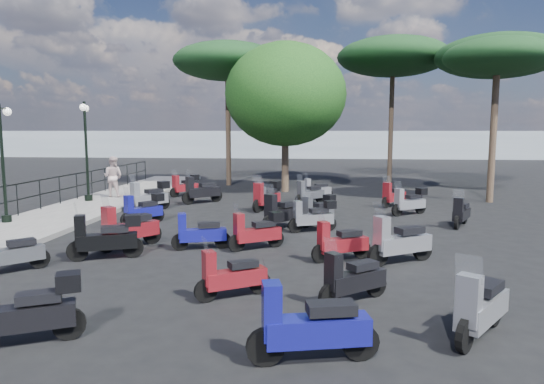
# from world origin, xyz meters

# --- Properties ---
(ground) EXTENTS (120.00, 120.00, 0.00)m
(ground) POSITION_xyz_m (0.00, 0.00, 0.00)
(ground) COLOR black
(ground) RESTS_ON ground
(sidewalk) EXTENTS (3.00, 30.00, 0.15)m
(sidewalk) POSITION_xyz_m (-6.50, 3.00, 0.07)
(sidewalk) COLOR #5F5D5A
(sidewalk) RESTS_ON ground
(railing) EXTENTS (0.04, 26.04, 1.10)m
(railing) POSITION_xyz_m (-7.80, 2.80, 0.90)
(railing) COLOR black
(railing) RESTS_ON sidewalk
(lamp_post_1) EXTENTS (0.30, 1.10, 3.72)m
(lamp_post_1) POSITION_xyz_m (-7.45, 2.35, 2.27)
(lamp_post_1) COLOR black
(lamp_post_1) RESTS_ON sidewalk
(lamp_post_2) EXTENTS (0.61, 1.14, 4.06)m
(lamp_post_2) POSITION_xyz_m (-7.08, 7.16, 2.47)
(lamp_post_2) COLOR black
(lamp_post_2) RESTS_ON sidewalk
(pedestrian_far) EXTENTS (0.92, 0.75, 1.78)m
(pedestrian_far) POSITION_xyz_m (-6.53, 8.39, 1.04)
(pedestrian_far) COLOR #C6AAA7
(pedestrian_far) RESTS_ON sidewalk
(scooter_1) EXTENTS (1.13, 1.16, 1.22)m
(scooter_1) POSITION_xyz_m (-4.13, -2.43, 0.42)
(scooter_1) COLOR black
(scooter_1) RESTS_ON ground
(scooter_2) EXTENTS (1.66, 0.88, 1.39)m
(scooter_2) POSITION_xyz_m (-2.55, -1.16, 0.52)
(scooter_2) COLOR black
(scooter_2) RESTS_ON ground
(scooter_3) EXTENTS (1.11, 1.34, 1.27)m
(scooter_3) POSITION_xyz_m (-3.25, 3.16, 0.48)
(scooter_3) COLOR black
(scooter_3) RESTS_ON ground
(scooter_4) EXTENTS (1.28, 1.52, 1.45)m
(scooter_4) POSITION_xyz_m (-3.95, 5.69, 0.55)
(scooter_4) COLOR black
(scooter_4) RESTS_ON ground
(scooter_5) EXTENTS (1.11, 1.38, 1.29)m
(scooter_5) POSITION_xyz_m (-3.77, 9.97, 0.49)
(scooter_5) COLOR black
(scooter_5) RESTS_ON ground
(scooter_6) EXTENTS (1.54, 0.93, 1.32)m
(scooter_6) POSITION_xyz_m (-1.68, -5.75, 0.50)
(scooter_6) COLOR black
(scooter_6) RESTS_ON ground
(scooter_7) EXTENTS (1.31, 0.87, 1.18)m
(scooter_7) POSITION_xyz_m (0.88, -3.53, 0.41)
(scooter_7) COLOR black
(scooter_7) RESTS_ON ground
(scooter_8) EXTENTS (1.24, 1.53, 1.47)m
(scooter_8) POSITION_xyz_m (-2.45, -0.07, 0.51)
(scooter_8) COLOR black
(scooter_8) RESTS_ON ground
(scooter_9) EXTENTS (1.49, 0.68, 1.22)m
(scooter_9) POSITION_xyz_m (-0.59, 0.00, 0.42)
(scooter_9) COLOR black
(scooter_9) RESTS_ON ground
(scooter_10) EXTENTS (1.00, 1.63, 1.41)m
(scooter_10) POSITION_xyz_m (0.46, 6.34, 0.53)
(scooter_10) COLOR black
(scooter_10) RESTS_ON ground
(scooter_11) EXTENTS (1.48, 1.27, 1.46)m
(scooter_11) POSITION_xyz_m (-2.47, 7.86, 0.51)
(scooter_11) COLOR black
(scooter_11) RESTS_ON ground
(scooter_12) EXTENTS (1.76, 0.68, 1.41)m
(scooter_12) POSITION_xyz_m (2.34, -5.88, 0.49)
(scooter_12) COLOR black
(scooter_12) RESTS_ON ground
(scooter_13) EXTENTS (1.27, 1.04, 1.23)m
(scooter_13) POSITION_xyz_m (3.05, -3.55, 0.43)
(scooter_13) COLOR black
(scooter_13) RESTS_ON ground
(scooter_14) EXTENTS (1.38, 0.98, 1.24)m
(scooter_14) POSITION_xyz_m (0.87, 0.15, 0.47)
(scooter_14) COLOR black
(scooter_14) RESTS_ON ground
(scooter_15) EXTENTS (1.18, 1.56, 1.47)m
(scooter_15) POSITION_xyz_m (1.32, 2.75, 0.51)
(scooter_15) COLOR black
(scooter_15) RESTS_ON ground
(scooter_16) EXTENTS (0.82, 1.38, 1.18)m
(scooter_16) POSITION_xyz_m (0.50, 6.55, 0.44)
(scooter_16) COLOR black
(scooter_16) RESTS_ON ground
(scooter_17) EXTENTS (1.39, 0.85, 1.21)m
(scooter_17) POSITION_xyz_m (2.34, 9.38, 0.42)
(scooter_17) COLOR black
(scooter_17) RESTS_ON ground
(scooter_19) EXTENTS (1.12, 1.46, 1.38)m
(scooter_19) POSITION_xyz_m (4.80, -4.91, 0.48)
(scooter_19) COLOR black
(scooter_19) RESTS_ON ground
(scooter_20) EXTENTS (1.42, 0.84, 1.23)m
(scooter_20) POSITION_xyz_m (2.95, -0.76, 0.43)
(scooter_20) COLOR black
(scooter_20) RESTS_ON ground
(scooter_21) EXTENTS (1.15, 1.29, 1.26)m
(scooter_21) POSITION_xyz_m (2.42, 3.50, 0.47)
(scooter_21) COLOR black
(scooter_21) RESTS_ON ground
(scooter_22) EXTENTS (1.46, 0.79, 1.23)m
(scooter_22) POSITION_xyz_m (2.28, 2.50, 0.46)
(scooter_22) COLOR black
(scooter_22) RESTS_ON ground
(scooter_23) EXTENTS (1.24, 1.16, 1.27)m
(scooter_23) POSITION_xyz_m (2.06, 8.01, 0.44)
(scooter_23) COLOR black
(scooter_23) RESTS_ON ground
(scooter_26) EXTENTS (1.62, 1.09, 1.46)m
(scooter_26) POSITION_xyz_m (4.29, -0.89, 0.51)
(scooter_26) COLOR black
(scooter_26) RESTS_ON ground
(scooter_27) EXTENTS (0.86, 1.44, 1.25)m
(scooter_27) POSITION_xyz_m (6.96, 3.74, 0.43)
(scooter_27) COLOR black
(scooter_27) RESTS_ON ground
(scooter_28) EXTENTS (1.39, 1.02, 1.26)m
(scooter_28) POSITION_xyz_m (5.72, 5.77, 0.48)
(scooter_28) COLOR black
(scooter_28) RESTS_ON ground
(scooter_29) EXTENTS (1.11, 1.31, 1.29)m
(scooter_29) POSITION_xyz_m (5.42, 7.65, 0.45)
(scooter_29) COLOR black
(scooter_29) RESTS_ON ground
(broadleaf_tree) EXTENTS (5.94, 5.94, 7.31)m
(broadleaf_tree) POSITION_xyz_m (0.76, 12.08, 4.78)
(broadleaf_tree) COLOR #38281E
(broadleaf_tree) RESTS_ON ground
(pine_0) EXTENTS (6.48, 6.48, 8.42)m
(pine_0) POSITION_xyz_m (6.65, 17.45, 7.26)
(pine_0) COLOR #38281E
(pine_0) RESTS_ON ground
(pine_1) EXTENTS (6.17, 6.17, 7.80)m
(pine_1) POSITION_xyz_m (11.30, 13.89, 6.70)
(pine_1) COLOR #38281E
(pine_1) RESTS_ON ground
(pine_2) EXTENTS (5.89, 5.89, 7.80)m
(pine_2) POSITION_xyz_m (-2.58, 14.69, 6.74)
(pine_2) COLOR #38281E
(pine_2) RESTS_ON ground
(pine_3) EXTENTS (4.38, 4.38, 6.83)m
(pine_3) POSITION_xyz_m (9.72, 9.34, 6.02)
(pine_3) COLOR #38281E
(pine_3) RESTS_ON ground
(distant_hills) EXTENTS (70.00, 8.00, 3.00)m
(distant_hills) POSITION_xyz_m (0.00, 45.00, 1.50)
(distant_hills) COLOR gray
(distant_hills) RESTS_ON ground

